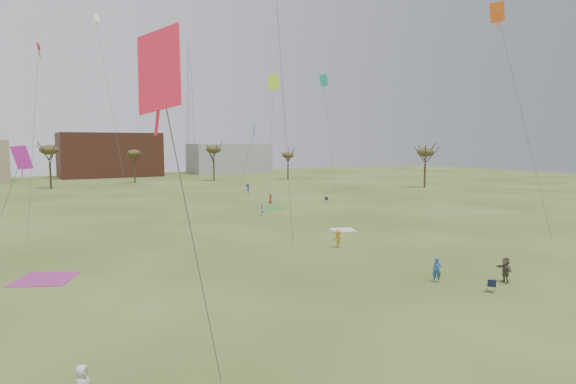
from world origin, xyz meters
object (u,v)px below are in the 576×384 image
flyer_near_right (437,270)px  camp_chair_right (326,201)px  radio_tower (190,111)px  camp_chair_center (491,288)px

flyer_near_right → camp_chair_right: (18.06, 39.49, -0.57)m
camp_chair_right → radio_tower: (6.27, 83.81, 18.95)m
flyer_near_right → camp_chair_right: 43.43m
camp_chair_right → camp_chair_center: bearing=-74.3°
camp_chair_center → radio_tower: 130.05m
flyer_near_right → camp_chair_center: size_ratio=1.90×
flyer_near_right → camp_chair_right: bearing=113.6°
flyer_near_right → camp_chair_center: flyer_near_right is taller
flyer_near_right → camp_chair_right: size_ratio=1.90×
flyer_near_right → radio_tower: 127.01m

